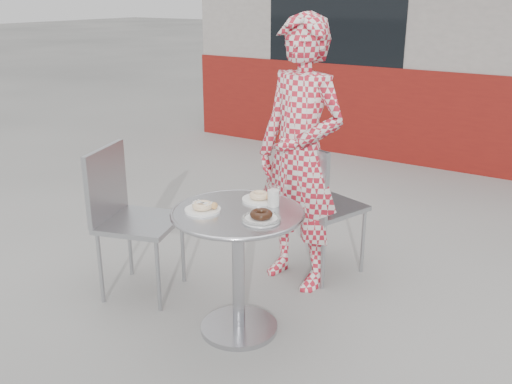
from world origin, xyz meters
The scene contains 10 objects.
ground centered at (0.00, 0.00, 0.00)m, with size 60.00×60.00×0.00m, color #9C9994.
storefront centered at (0.00, 5.56, 1.49)m, with size 6.02×4.55×3.00m.
bistro_table centered at (0.02, -0.02, 0.53)m, with size 0.69×0.69×0.70m.
chair_far centered at (0.08, 0.85, 0.27)m, with size 0.53×0.54×0.88m.
chair_left centered at (-0.72, 0.01, 0.28)m, with size 0.54×0.54×0.90m.
seated_person centered at (0.00, 0.66, 0.82)m, with size 0.60×0.39×1.64m, color #B11B2B.
plate_far centered at (0.03, 0.17, 0.71)m, with size 0.18×0.18×0.05m.
plate_near centered at (-0.13, -0.12, 0.71)m, with size 0.18×0.18×0.05m.
plate_checker centered at (0.19, -0.06, 0.71)m, with size 0.19×0.19×0.05m.
milk_cup centered at (0.14, 0.14, 0.74)m, with size 0.07×0.07×0.10m.
Camera 1 is at (1.56, -2.24, 1.74)m, focal length 40.00 mm.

